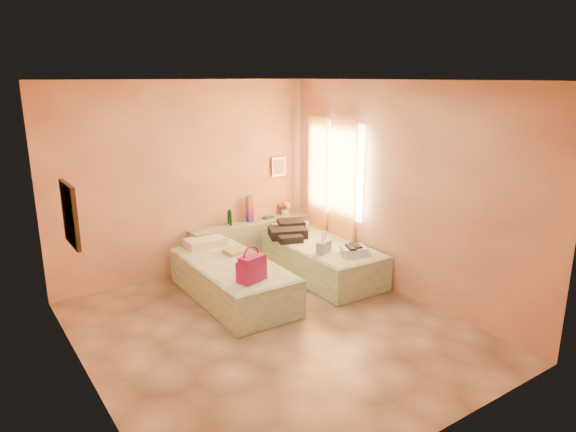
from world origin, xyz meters
name	(u,v)px	position (x,y,z in m)	size (l,w,h in m)	color
ground	(273,330)	(0.00, 0.00, 0.00)	(4.50, 4.50, 0.00)	tan
room_walls	(260,169)	(0.21, 0.57, 1.79)	(4.02, 4.51, 2.81)	#ECB47E
headboard_ledge	(252,242)	(0.98, 2.10, 0.33)	(2.05, 0.30, 0.65)	#9BA789
bed_left	(233,280)	(0.05, 1.05, 0.25)	(0.90, 2.00, 0.50)	beige
bed_right	(320,259)	(1.50, 1.05, 0.25)	(0.90, 2.00, 0.50)	beige
water_bottle	(230,218)	(0.61, 2.14, 0.77)	(0.07, 0.07, 0.24)	#143919
rainbow_box	(250,209)	(0.97, 2.15, 0.85)	(0.09, 0.09, 0.40)	#A11350
small_dish	(228,224)	(0.60, 2.17, 0.67)	(0.12, 0.12, 0.03)	#559B6C
green_book	(268,217)	(1.30, 2.14, 0.66)	(0.17, 0.12, 0.03)	#254531
flower_vase	(285,207)	(1.64, 2.16, 0.78)	(0.21, 0.21, 0.27)	silver
magenta_handbag	(251,268)	(-0.05, 0.38, 0.66)	(0.34, 0.19, 0.32)	#A11350
khaki_garment	(237,251)	(0.28, 1.35, 0.53)	(0.32, 0.26, 0.06)	tan
clothes_pile	(290,230)	(1.33, 1.56, 0.59)	(0.59, 0.59, 0.18)	black
blue_handbag	(324,247)	(1.27, 0.68, 0.58)	(0.26, 0.11, 0.17)	#385088
towel_stack	(356,250)	(1.60, 0.39, 0.55)	(0.35, 0.30, 0.10)	silver
sandal_pair	(354,246)	(1.57, 0.40, 0.61)	(0.18, 0.24, 0.02)	black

